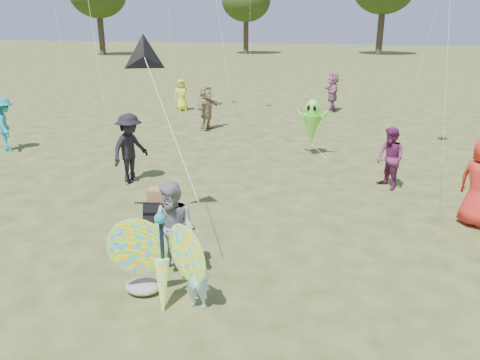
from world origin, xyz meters
name	(u,v)px	position (x,y,z in m)	size (l,w,h in m)	color
ground	(227,272)	(0.00, 0.00, 0.00)	(160.00, 160.00, 0.00)	#51592B
child_girl	(197,277)	(-0.09, -1.07, 0.50)	(0.36, 0.24, 1.00)	#B4EFFF
adult_man	(174,230)	(-0.77, -0.32, 0.80)	(0.77, 0.60, 1.59)	gray
grey_bag	(143,286)	(-1.05, -0.93, 0.09)	(0.56, 0.46, 0.18)	gray
crowd_b	(130,148)	(-3.74, 3.72, 0.89)	(1.14, 0.66, 1.77)	black
crowd_d	(207,108)	(-3.96, 10.00, 0.84)	(1.56, 0.50, 1.69)	#9E8761
crowd_e	(390,159)	(2.60, 5.02, 0.76)	(0.74, 0.58, 1.53)	#6C2453
crowd_g	(182,95)	(-6.44, 13.45, 0.72)	(0.70, 0.46, 1.43)	yellow
crowd_i	(5,124)	(-9.06, 5.40, 0.84)	(1.09, 0.63, 1.69)	teal
crowd_j	(333,92)	(0.23, 15.24, 0.88)	(1.63, 0.52, 1.75)	#A25C87
jogging_stroller	(162,211)	(-1.49, 0.74, 0.61)	(0.63, 1.10, 1.09)	black
butterfly_kite	(162,262)	(-0.59, -1.14, 0.70)	(1.74, 0.75, 1.63)	#FF284A
delta_kite_rig	(145,58)	(-1.93, 1.31, 3.32)	(2.03, 1.87, 2.47)	black
alien_kite	(312,125)	(0.34, 7.47, 0.97)	(1.12, 0.69, 1.74)	#6BEA37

